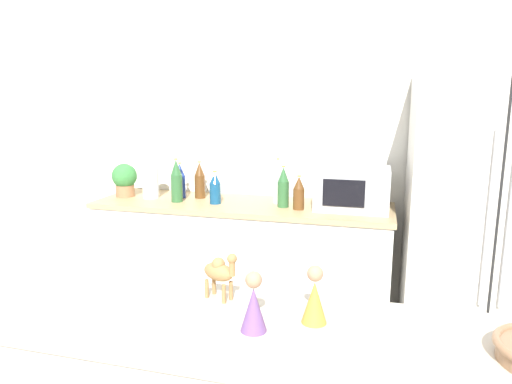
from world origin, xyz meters
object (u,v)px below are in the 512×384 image
wise_man_figurine_crimson (254,306)px  paper_towel_roll (150,180)px  microwave (352,188)px  back_bottle_6 (215,188)px  potted_plant (125,179)px  back_bottle_5 (180,181)px  back_bottle_2 (177,181)px  refrigerator (483,220)px  back_bottle_3 (200,181)px  back_bottle_4 (278,182)px  wise_man_figurine_blue (314,298)px  back_bottle_0 (299,193)px  back_bottle_1 (283,188)px  camel_figurine (220,271)px

wise_man_figurine_crimson → paper_towel_roll: bearing=124.7°
microwave → back_bottle_6: 0.95m
microwave → back_bottle_6: size_ratio=2.05×
potted_plant → back_bottle_5: (0.42, 0.07, -0.01)m
back_bottle_2 → refrigerator: bearing=0.7°
back_bottle_3 → back_bottle_6: bearing=-40.3°
back_bottle_6 → wise_man_figurine_crimson: (0.80, -1.87, 0.07)m
back_bottle_4 → wise_man_figurine_blue: 1.98m
refrigerator → wise_man_figurine_crimson: 2.11m
back_bottle_3 → back_bottle_2: bearing=-124.2°
back_bottle_3 → back_bottle_6: size_ratio=1.18×
microwave → wise_man_figurine_blue: 1.87m
paper_towel_roll → back_bottle_3: bearing=14.5°
refrigerator → back_bottle_4: refrigerator is taller
potted_plant → back_bottle_6: (0.75, -0.05, -0.02)m
back_bottle_2 → wise_man_figurine_crimson: (1.09, -1.86, 0.03)m
paper_towel_roll → wise_man_figurine_crimson: wise_man_figurine_crimson is taller
microwave → back_bottle_5: (-1.27, 0.04, -0.01)m
back_bottle_2 → back_bottle_4: 0.73m
back_bottle_3 → back_bottle_6: 0.23m
potted_plant → wise_man_figurine_crimson: size_ratio=1.49×
potted_plant → back_bottle_2: size_ratio=0.80×
refrigerator → back_bottle_6: 1.74m
wise_man_figurine_blue → wise_man_figurine_crimson: bearing=-149.4°
paper_towel_roll → back_bottle_5: size_ratio=1.02×
back_bottle_4 → wise_man_figurine_blue: (0.53, -1.91, 0.02)m
back_bottle_2 → back_bottle_4: bearing=11.1°
paper_towel_roll → back_bottle_0: (1.13, -0.08, -0.03)m
back_bottle_3 → back_bottle_6: back_bottle_3 is taller
back_bottle_2 → microwave: bearing=4.8°
potted_plant → wise_man_figurine_blue: bearing=-47.3°
back_bottle_1 → back_bottle_0: bearing=-19.7°
refrigerator → potted_plant: size_ratio=7.10×
potted_plant → back_bottle_6: potted_plant is taller
back_bottle_6 → wise_man_figurine_crimson: wise_man_figurine_crimson is taller
potted_plant → microwave: size_ratio=0.52×
back_bottle_1 → back_bottle_2: back_bottle_2 is taller
back_bottle_5 → paper_towel_roll: bearing=-161.4°
back_bottle_2 → back_bottle_1: bearing=2.6°
refrigerator → back_bottle_3: 1.93m
back_bottle_0 → back_bottle_2: 0.89m
potted_plant → back_bottle_2: back_bottle_2 is taller
back_bottle_1 → back_bottle_4: 0.12m
back_bottle_2 → camel_figurine: bearing=-61.1°
back_bottle_1 → camel_figurine: bearing=-84.7°
paper_towel_roll → microwave: microwave is taller
wise_man_figurine_blue → wise_man_figurine_crimson: size_ratio=0.99×
refrigerator → back_bottle_2: 2.03m
refrigerator → back_bottle_1: refrigerator is taller
potted_plant → back_bottle_3: (0.57, 0.10, -0.00)m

